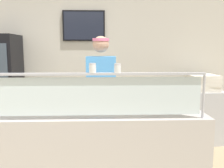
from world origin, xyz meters
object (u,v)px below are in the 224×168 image
(drink_fridge, at_px, (1,90))
(worker_figure, at_px, (101,94))
(pizza_server, at_px, (96,105))
(parmesan_shaker, at_px, (93,69))
(pepper_flake_shaker, at_px, (117,69))
(pizza_tray, at_px, (97,107))
(pizza_box_stack, at_px, (202,83))

(drink_fridge, bearing_deg, worker_figure, -29.05)
(pizza_server, bearing_deg, parmesan_shaker, -80.95)
(worker_figure, xyz_separation_m, drink_fridge, (-1.68, 0.93, -0.09))
(parmesan_shaker, xyz_separation_m, worker_figure, (0.07, 1.00, -0.42))
(pepper_flake_shaker, xyz_separation_m, drink_fridge, (-1.83, 1.94, -0.51))
(pepper_flake_shaker, relative_size, worker_figure, 0.05)
(pizza_tray, height_order, pizza_box_stack, pizza_box_stack)
(pizza_tray, xyz_separation_m, pizza_box_stack, (1.75, 1.47, 0.06))
(pizza_server, height_order, pizza_box_stack, pizza_box_stack)
(pizza_tray, bearing_deg, pepper_flake_shaker, -65.19)
(pizza_server, bearing_deg, worker_figure, 94.75)
(pizza_tray, bearing_deg, parmesan_shaker, -93.86)
(pizza_server, xyz_separation_m, parmesan_shaker, (-0.01, -0.41, 0.43))
(parmesan_shaker, xyz_separation_m, pepper_flake_shaker, (0.23, 0.00, -0.00))
(parmesan_shaker, distance_m, drink_fridge, 2.57)
(worker_figure, bearing_deg, drink_fridge, 150.95)
(pepper_flake_shaker, bearing_deg, pizza_server, 117.77)
(pizza_server, height_order, parmesan_shaker, parmesan_shaker)
(worker_figure, bearing_deg, pizza_box_stack, 27.52)
(worker_figure, bearing_deg, parmesan_shaker, -94.24)
(pizza_server, xyz_separation_m, drink_fridge, (-1.62, 1.53, -0.07))
(worker_figure, distance_m, drink_fridge, 1.93)
(pizza_server, bearing_deg, pizza_box_stack, 50.72)
(worker_figure, bearing_deg, pizza_server, -95.97)
(pizza_box_stack, bearing_deg, pepper_flake_shaker, -129.47)
(pepper_flake_shaker, height_order, pizza_box_stack, pepper_flake_shaker)
(worker_figure, bearing_deg, pizza_tray, -94.52)
(pizza_tray, xyz_separation_m, pizza_server, (-0.02, -0.02, 0.02))
(pizza_server, relative_size, worker_figure, 0.16)
(pepper_flake_shaker, relative_size, drink_fridge, 0.05)
(pizza_server, xyz_separation_m, worker_figure, (0.06, 0.60, 0.02))
(parmesan_shaker, distance_m, pizza_box_stack, 2.63)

